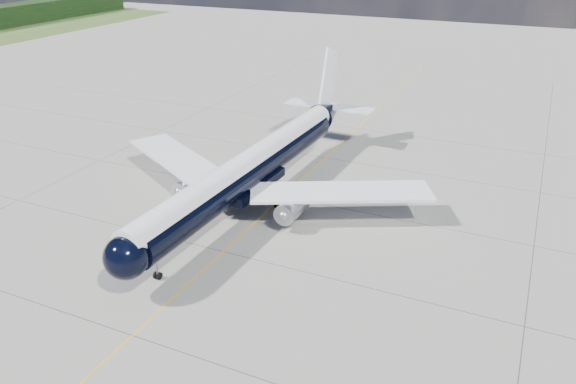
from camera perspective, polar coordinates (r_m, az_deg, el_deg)
name	(u,v)px	position (r m, az deg, el deg)	size (l,w,h in m)	color
ground	(299,182)	(76.10, 1.08, 1.01)	(320.00, 320.00, 0.00)	gray
taxiway_centerline	(283,196)	(71.96, -0.51, -0.46)	(0.16, 160.00, 0.01)	#F7AE0D
main_airliner	(254,166)	(68.88, -3.47, 2.63)	(43.73, 53.18, 15.37)	black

